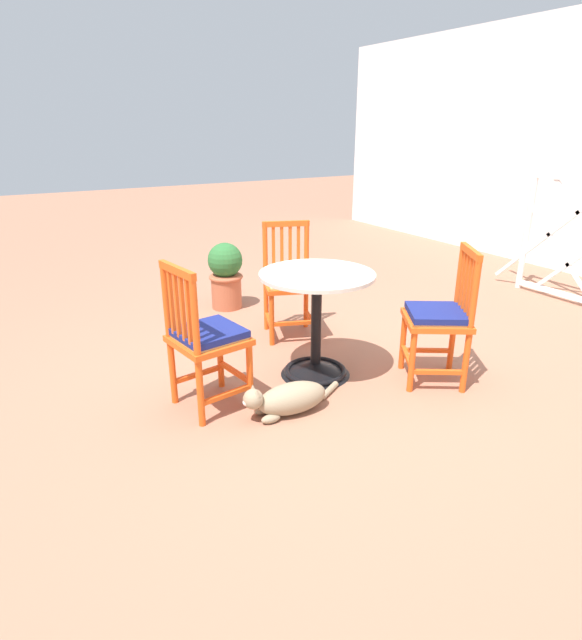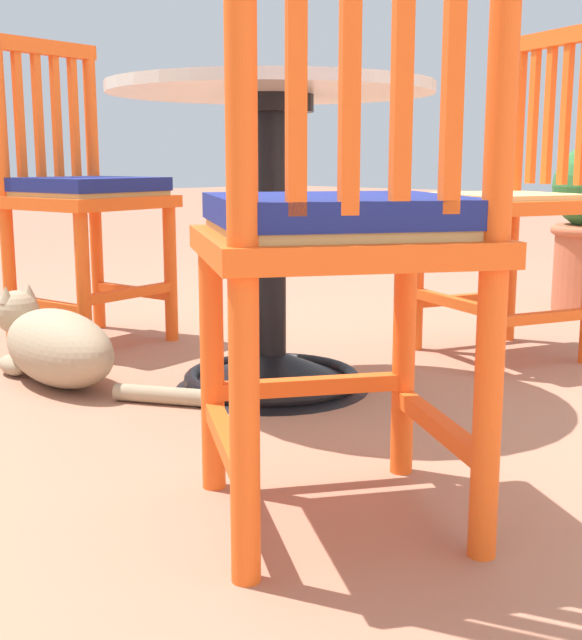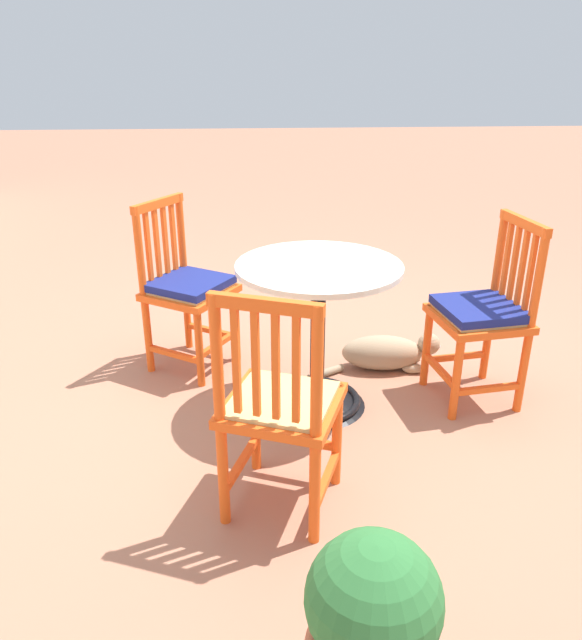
{
  "view_description": "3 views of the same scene",
  "coord_description": "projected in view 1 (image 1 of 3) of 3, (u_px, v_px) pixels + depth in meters",
  "views": [
    {
      "loc": [
        2.57,
        -1.7,
        1.63
      ],
      "look_at": [
        -0.32,
        0.01,
        0.36
      ],
      "focal_mm": 29.04,
      "sensor_mm": 36.0,
      "label": 1
    },
    {
      "loc": [
        1.27,
        1.57,
        0.56
      ],
      "look_at": [
        -0.31,
        -0.02,
        0.13
      ],
      "focal_mm": 47.62,
      "sensor_mm": 36.0,
      "label": 2
    },
    {
      "loc": [
        -2.75,
        0.39,
        1.6
      ],
      "look_at": [
        -0.28,
        0.23,
        0.52
      ],
      "focal_mm": 34.55,
      "sensor_mm": 36.0,
      "label": 3
    }
  ],
  "objects": [
    {
      "name": "cafe_table",
      "position": [
        316.0,
        336.0,
        3.51
      ],
      "size": [
        0.76,
        0.76,
        0.73
      ],
      "color": "black",
      "rests_on": "ground_plane"
    },
    {
      "name": "orange_chair_by_planter",
      "position": [
        289.0,
        284.0,
        4.14
      ],
      "size": [
        0.52,
        0.52,
        0.91
      ],
      "color": "#EA5619",
      "rests_on": "ground_plane"
    },
    {
      "name": "ground_plane",
      "position": [
        314.0,
        385.0,
        3.46
      ],
      "size": [
        24.0,
        24.0,
        0.0
      ],
      "primitive_type": "plane",
      "color": "#A36B51"
    },
    {
      "name": "terracotta_planter",
      "position": [
        226.0,
        274.0,
        4.8
      ],
      "size": [
        0.32,
        0.32,
        0.62
      ],
      "color": "#B25B3D",
      "rests_on": "ground_plane"
    },
    {
      "name": "orange_chair_at_corner",
      "position": [
        440.0,
        318.0,
        3.37
      ],
      "size": [
        0.55,
        0.55,
        0.91
      ],
      "color": "#EA5619",
      "rests_on": "ground_plane"
    },
    {
      "name": "tabby_cat",
      "position": [
        286.0,
        399.0,
        3.08
      ],
      "size": [
        0.26,
        0.74,
        0.23
      ],
      "color": "#9E896B",
      "rests_on": "ground_plane"
    },
    {
      "name": "orange_chair_near_fence",
      "position": [
        206.0,
        339.0,
        3.05
      ],
      "size": [
        0.45,
        0.45,
        0.91
      ],
      "color": "#EA5619",
      "rests_on": "ground_plane"
    }
  ]
}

